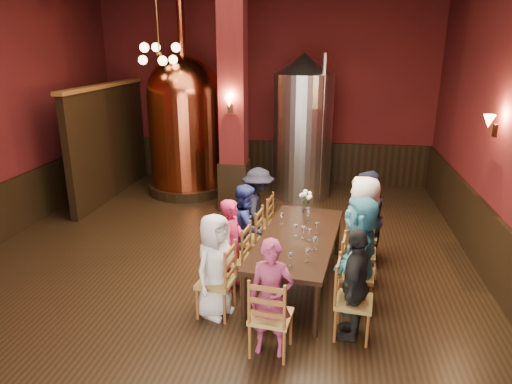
% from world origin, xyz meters
% --- Properties ---
extents(room, '(10.00, 10.02, 4.50)m').
position_xyz_m(room, '(0.00, 0.00, 2.25)').
color(room, black).
rests_on(room, ground).
extents(wainscot_right, '(0.08, 9.90, 1.00)m').
position_xyz_m(wainscot_right, '(3.96, 0.00, 0.50)').
color(wainscot_right, black).
rests_on(wainscot_right, ground).
extents(wainscot_back, '(7.90, 0.08, 1.00)m').
position_xyz_m(wainscot_back, '(0.00, 4.96, 0.50)').
color(wainscot_back, black).
rests_on(wainscot_back, ground).
extents(column, '(0.58, 0.58, 4.50)m').
position_xyz_m(column, '(-0.30, 2.80, 2.25)').
color(column, '#4C1010').
rests_on(column, ground).
extents(partition, '(0.22, 3.50, 2.40)m').
position_xyz_m(partition, '(-3.20, 3.20, 1.20)').
color(partition, black).
rests_on(partition, ground).
extents(pendant_cluster, '(0.90, 0.90, 1.70)m').
position_xyz_m(pendant_cluster, '(-1.80, 2.90, 3.10)').
color(pendant_cluster, '#A57226').
rests_on(pendant_cluster, room).
extents(sconce_wall, '(0.20, 0.20, 0.36)m').
position_xyz_m(sconce_wall, '(3.90, 0.80, 2.20)').
color(sconce_wall, black).
rests_on(sconce_wall, room).
extents(sconce_column, '(0.20, 0.20, 0.36)m').
position_xyz_m(sconce_column, '(-0.30, 2.50, 2.20)').
color(sconce_column, black).
rests_on(sconce_column, column).
extents(dining_table, '(1.26, 2.50, 0.75)m').
position_xyz_m(dining_table, '(1.23, -0.23, 0.69)').
color(dining_table, black).
rests_on(dining_table, ground).
extents(chair_0, '(0.51, 0.51, 0.92)m').
position_xyz_m(chair_0, '(0.28, -1.12, 0.46)').
color(chair_0, brown).
rests_on(chair_0, ground).
extents(person_0, '(0.67, 0.78, 1.35)m').
position_xyz_m(person_0, '(0.28, -1.12, 0.67)').
color(person_0, silver).
rests_on(person_0, ground).
extents(chair_1, '(0.51, 0.51, 0.92)m').
position_xyz_m(chair_1, '(0.35, -0.46, 0.46)').
color(chair_1, brown).
rests_on(chair_1, ground).
extents(person_1, '(0.38, 0.52, 1.32)m').
position_xyz_m(person_1, '(0.35, -0.46, 0.66)').
color(person_1, '#C1214E').
rests_on(person_1, ground).
extents(chair_2, '(0.51, 0.51, 0.92)m').
position_xyz_m(chair_2, '(0.43, 0.20, 0.46)').
color(chair_2, brown).
rests_on(chair_2, ground).
extents(person_2, '(0.36, 0.66, 1.33)m').
position_xyz_m(person_2, '(0.43, 0.20, 0.66)').
color(person_2, navy).
rests_on(person_2, ground).
extents(chair_3, '(0.51, 0.51, 0.92)m').
position_xyz_m(chair_3, '(0.50, 0.86, 0.46)').
color(chair_3, brown).
rests_on(chair_3, ground).
extents(person_3, '(0.64, 0.97, 1.40)m').
position_xyz_m(person_3, '(0.50, 0.86, 0.70)').
color(person_3, black).
rests_on(person_3, ground).
extents(chair_4, '(0.51, 0.51, 0.92)m').
position_xyz_m(chair_4, '(1.96, -1.31, 0.46)').
color(chair_4, brown).
rests_on(chair_4, ground).
extents(person_4, '(0.50, 0.85, 1.36)m').
position_xyz_m(person_4, '(1.96, -1.31, 0.68)').
color(person_4, black).
rests_on(person_4, ground).
extents(chair_5, '(0.51, 0.51, 0.92)m').
position_xyz_m(chair_5, '(2.04, -0.65, 0.46)').
color(chair_5, brown).
rests_on(chair_5, ground).
extents(person_5, '(0.67, 1.47, 1.52)m').
position_xyz_m(person_5, '(2.04, -0.65, 0.76)').
color(person_5, teal).
rests_on(person_5, ground).
extents(chair_6, '(0.51, 0.51, 0.92)m').
position_xyz_m(chair_6, '(2.11, 0.01, 0.46)').
color(chair_6, brown).
rests_on(chair_6, ground).
extents(person_6, '(0.71, 0.89, 1.59)m').
position_xyz_m(person_6, '(2.11, 0.01, 0.79)').
color(person_6, silver).
rests_on(person_6, ground).
extents(chair_7, '(0.51, 0.51, 0.92)m').
position_xyz_m(chair_7, '(2.19, 0.67, 0.46)').
color(chair_7, brown).
rests_on(chair_7, ground).
extents(person_7, '(0.56, 0.79, 1.48)m').
position_xyz_m(person_7, '(2.19, 0.67, 0.74)').
color(person_7, '#1A1F34').
rests_on(person_7, ground).
extents(chair_8, '(0.51, 0.51, 0.92)m').
position_xyz_m(chair_8, '(1.06, -1.77, 0.46)').
color(chair_8, brown).
rests_on(chair_8, ground).
extents(person_8, '(0.50, 0.34, 1.35)m').
position_xyz_m(person_8, '(1.06, -1.77, 0.68)').
color(person_8, '#872D51').
rests_on(person_8, ground).
extents(copper_kettle, '(2.07, 2.07, 4.35)m').
position_xyz_m(copper_kettle, '(-1.61, 3.77, 1.59)').
color(copper_kettle, black).
rests_on(copper_kettle, ground).
extents(steel_vessel, '(1.42, 1.42, 3.12)m').
position_xyz_m(steel_vessel, '(1.01, 3.87, 1.56)').
color(steel_vessel, '#B2B2B7').
rests_on(steel_vessel, ground).
extents(rose_vase, '(0.21, 0.21, 0.36)m').
position_xyz_m(rose_vase, '(1.28, 0.78, 0.98)').
color(rose_vase, white).
rests_on(rose_vase, dining_table).
extents(wine_glass_0, '(0.07, 0.07, 0.17)m').
position_xyz_m(wine_glass_0, '(0.96, 0.19, 0.83)').
color(wine_glass_0, white).
rests_on(wine_glass_0, dining_table).
extents(wine_glass_1, '(0.07, 0.07, 0.17)m').
position_xyz_m(wine_glass_1, '(1.48, -0.10, 0.83)').
color(wine_glass_1, white).
rests_on(wine_glass_1, dining_table).
extents(wine_glass_2, '(0.07, 0.07, 0.17)m').
position_xyz_m(wine_glass_2, '(1.47, -0.62, 0.83)').
color(wine_glass_2, white).
rests_on(wine_glass_2, dining_table).
extents(wine_glass_3, '(0.07, 0.07, 0.17)m').
position_xyz_m(wine_glass_3, '(1.39, -0.35, 0.83)').
color(wine_glass_3, white).
rests_on(wine_glass_3, dining_table).
extents(wine_glass_4, '(0.07, 0.07, 0.17)m').
position_xyz_m(wine_glass_4, '(1.20, -1.13, 0.83)').
color(wine_glass_4, white).
rests_on(wine_glass_4, dining_table).
extents(wine_glass_5, '(0.07, 0.07, 0.17)m').
position_xyz_m(wine_glass_5, '(1.30, -0.27, 0.83)').
color(wine_glass_5, white).
rests_on(wine_glass_5, dining_table).
extents(wine_glass_6, '(0.07, 0.07, 0.17)m').
position_xyz_m(wine_glass_6, '(1.40, -0.99, 0.83)').
color(wine_glass_6, white).
rests_on(wine_glass_6, dining_table).
extents(wine_glass_7, '(0.07, 0.07, 0.17)m').
position_xyz_m(wine_glass_7, '(1.33, 0.50, 0.83)').
color(wine_glass_7, white).
rests_on(wine_glass_7, dining_table).
extents(wine_glass_8, '(0.07, 0.07, 0.17)m').
position_xyz_m(wine_glass_8, '(1.19, -0.23, 0.83)').
color(wine_glass_8, white).
rests_on(wine_glass_8, dining_table).
extents(wine_glass_9, '(0.07, 0.07, 0.17)m').
position_xyz_m(wine_glass_9, '(1.33, 0.31, 0.83)').
color(wine_glass_9, white).
rests_on(wine_glass_9, dining_table).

